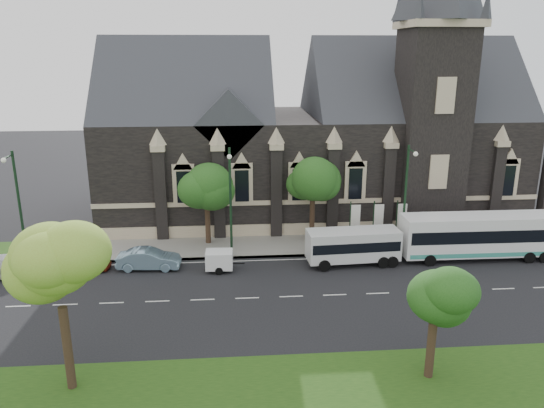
{
  "coord_description": "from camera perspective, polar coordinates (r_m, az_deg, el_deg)",
  "views": [
    {
      "loc": [
        -3.84,
        -31.94,
        16.07
      ],
      "look_at": [
        -0.84,
        6.0,
        4.83
      ],
      "focal_mm": 34.35,
      "sensor_mm": 36.0,
      "label": 1
    }
  ],
  "objects": [
    {
      "name": "car_far_red",
      "position": [
        42.21,
        -19.74,
        -6.01
      ],
      "size": [
        3.85,
        1.78,
        1.28
      ],
      "primitive_type": "imported",
      "rotation": [
        0.0,
        0.0,
        1.5
      ],
      "color": "maroon",
      "rests_on": "ground"
    },
    {
      "name": "sedan",
      "position": [
        41.01,
        -13.35,
        -5.89
      ],
      "size": [
        4.87,
        1.93,
        1.58
      ],
      "primitive_type": "imported",
      "rotation": [
        0.0,
        0.0,
        1.52
      ],
      "color": "#7595A9",
      "rests_on": "ground"
    },
    {
      "name": "tree_walk_left",
      "position": [
        43.92,
        -6.95,
        2.72
      ],
      "size": [
        3.91,
        3.91,
        7.64
      ],
      "color": "black",
      "rests_on": "ground"
    },
    {
      "name": "banner_flag_left",
      "position": [
        44.34,
        8.92,
        -1.73
      ],
      "size": [
        0.9,
        0.1,
        4.0
      ],
      "color": "black",
      "rests_on": "ground"
    },
    {
      "name": "car_far_white",
      "position": [
        43.13,
        -26.61,
        -6.12
      ],
      "size": [
        5.52,
        2.37,
        1.59
      ],
      "primitive_type": "imported",
      "rotation": [
        0.0,
        0.0,
        1.6
      ],
      "color": "silver",
      "rests_on": "ground"
    },
    {
      "name": "box_trailer",
      "position": [
        39.73,
        -5.8,
        -6.1
      ],
      "size": [
        2.95,
        1.73,
        1.56
      ],
      "rotation": [
        0.0,
        0.0,
        -0.03
      ],
      "color": "silver",
      "rests_on": "ground"
    },
    {
      "name": "tree_walk_right",
      "position": [
        44.43,
        4.74,
        3.06
      ],
      "size": [
        4.08,
        4.08,
        7.8
      ],
      "color": "black",
      "rests_on": "ground"
    },
    {
      "name": "sidewalk",
      "position": [
        44.58,
        0.73,
        -4.57
      ],
      "size": [
        80.0,
        5.0,
        0.15
      ],
      "primitive_type": "cube",
      "color": "gray",
      "rests_on": "ground"
    },
    {
      "name": "tree_park_near",
      "position": [
        26.32,
        -21.84,
        -6.3
      ],
      "size": [
        4.42,
        4.42,
        8.56
      ],
      "color": "black",
      "rests_on": "ground"
    },
    {
      "name": "tour_coach",
      "position": [
        44.64,
        21.72,
        -3.19
      ],
      "size": [
        12.35,
        2.9,
        3.6
      ],
      "rotation": [
        0.0,
        0.0,
        -0.01
      ],
      "color": "white",
      "rests_on": "ground"
    },
    {
      "name": "street_lamp_near",
      "position": [
        42.84,
        14.5,
        1.1
      ],
      "size": [
        0.36,
        1.88,
        9.0
      ],
      "color": "black",
      "rests_on": "ground"
    },
    {
      "name": "street_lamp_mid",
      "position": [
        40.54,
        -4.58,
        0.72
      ],
      "size": [
        0.36,
        1.88,
        9.0
      ],
      "color": "black",
      "rests_on": "ground"
    },
    {
      "name": "street_lamp_far",
      "position": [
        43.64,
        -26.08,
        0.2
      ],
      "size": [
        0.36,
        1.88,
        9.0
      ],
      "color": "black",
      "rests_on": "ground"
    },
    {
      "name": "banner_flag_center",
      "position": [
        44.84,
        11.41,
        -1.65
      ],
      "size": [
        0.9,
        0.1,
        4.0
      ],
      "color": "black",
      "rests_on": "ground"
    },
    {
      "name": "banner_flag_right",
      "position": [
        45.42,
        13.84,
        -1.57
      ],
      "size": [
        0.9,
        0.1,
        4.0
      ],
      "color": "black",
      "rests_on": "ground"
    },
    {
      "name": "museum",
      "position": [
        52.11,
        5.48,
        7.66
      ],
      "size": [
        40.0,
        17.7,
        29.9
      ],
      "color": "black",
      "rests_on": "ground"
    },
    {
      "name": "shuttle_bus",
      "position": [
        41.01,
        8.89,
        -4.41
      ],
      "size": [
        7.27,
        2.89,
        2.76
      ],
      "rotation": [
        0.0,
        0.0,
        0.06
      ],
      "color": "silver",
      "rests_on": "ground"
    },
    {
      "name": "tree_park_east",
      "position": [
        27.25,
        17.75,
        -9.22
      ],
      "size": [
        3.4,
        3.4,
        6.28
      ],
      "color": "black",
      "rests_on": "ground"
    },
    {
      "name": "ground",
      "position": [
        35.96,
        2.12,
        -10.1
      ],
      "size": [
        160.0,
        160.0,
        0.0
      ],
      "primitive_type": "plane",
      "color": "black",
      "rests_on": "ground"
    }
  ]
}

